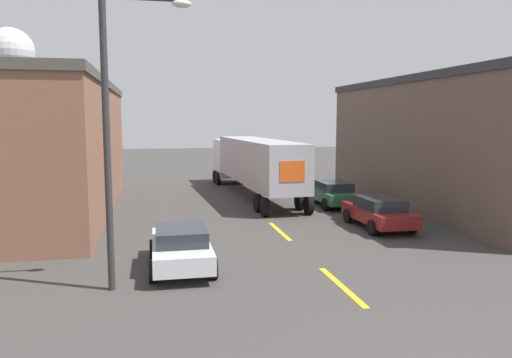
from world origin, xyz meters
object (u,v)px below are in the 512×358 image
semi_truck (252,161)px  parked_car_right_far (333,193)px  water_tower (10,53)px  parked_car_left_far (181,246)px  parked_car_right_mid (379,212)px  street_lamp (117,122)px

semi_truck → parked_car_right_far: size_ratio=3.64×
parked_car_right_far → water_tower: (-25.27, 33.70, 11.43)m
semi_truck → parked_car_left_far: size_ratio=3.64×
semi_truck → parked_car_right_mid: semi_truck is taller
parked_car_right_mid → street_lamp: size_ratio=0.53×
semi_truck → parked_car_left_far: 16.34m
parked_car_right_mid → water_tower: water_tower is taller
parked_car_left_far → water_tower: (-16.07, 44.14, 11.43)m
water_tower → street_lamp: bearing=-72.7°
semi_truck → parked_car_right_mid: (3.76, -10.90, -1.51)m
semi_truck → parked_car_right_far: bearing=-55.8°
water_tower → street_lamp: size_ratio=1.78×
parked_car_left_far → water_tower: 48.34m
water_tower → parked_car_left_far: bearing=-70.0°
parked_car_left_far → parked_car_right_far: bearing=48.6°
street_lamp → semi_truck: bearing=67.0°
semi_truck → street_lamp: size_ratio=1.92×
parked_car_right_far → street_lamp: street_lamp is taller
water_tower → parked_car_right_far: bearing=-53.1°
semi_truck → parked_car_right_far: 6.36m
water_tower → parked_car_right_mid: bearing=-57.5°
street_lamp → water_tower: bearing=107.3°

